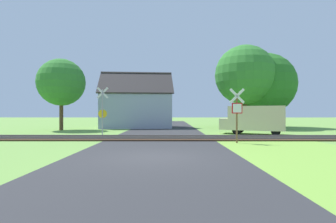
# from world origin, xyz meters

# --- Properties ---
(ground_plane) EXTENTS (160.00, 160.00, 0.00)m
(ground_plane) POSITION_xyz_m (0.00, 0.00, 0.00)
(ground_plane) COLOR #6B9942
(road_asphalt) EXTENTS (6.82, 80.00, 0.01)m
(road_asphalt) POSITION_xyz_m (0.00, 2.00, 0.00)
(road_asphalt) COLOR #2D2D30
(road_asphalt) RESTS_ON ground
(rail_track) EXTENTS (60.00, 2.60, 0.22)m
(rail_track) POSITION_xyz_m (0.00, 6.83, 0.06)
(rail_track) COLOR #422D1E
(rail_track) RESTS_ON ground
(stop_sign_near) EXTENTS (0.88, 0.15, 3.11)m
(stop_sign_near) POSITION_xyz_m (4.43, 4.69, 1.79)
(stop_sign_near) COLOR brown
(stop_sign_near) RESTS_ON ground
(crossing_sign_far) EXTENTS (0.88, 0.14, 3.64)m
(crossing_sign_far) POSITION_xyz_m (-4.41, 9.38, 1.98)
(crossing_sign_far) COLOR #9E9EA5
(crossing_sign_far) RESTS_ON ground
(house) EXTENTS (8.61, 6.79, 6.40)m
(house) POSITION_xyz_m (-3.22, 19.98, 2.12)
(house) COLOR #99A3B7
(house) RESTS_ON ground
(tree_right) EXTENTS (6.60, 6.60, 9.21)m
(tree_right) POSITION_xyz_m (8.98, 19.02, 5.90)
(tree_right) COLOR #513823
(tree_right) RESTS_ON ground
(tree_left) EXTENTS (4.60, 4.60, 6.98)m
(tree_left) POSITION_xyz_m (-10.01, 15.41, 4.67)
(tree_left) COLOR #513823
(tree_left) RESTS_ON ground
(tree_far) EXTENTS (7.15, 7.15, 8.64)m
(tree_far) POSITION_xyz_m (11.72, 20.53, 5.07)
(tree_far) COLOR #513823
(tree_far) RESTS_ON ground
(mail_truck) EXTENTS (5.23, 3.67, 2.24)m
(mail_truck) POSITION_xyz_m (7.35, 10.70, 1.24)
(mail_truck) COLOR beige
(mail_truck) RESTS_ON ground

